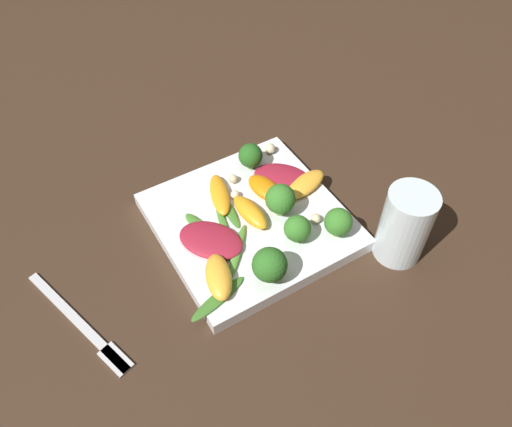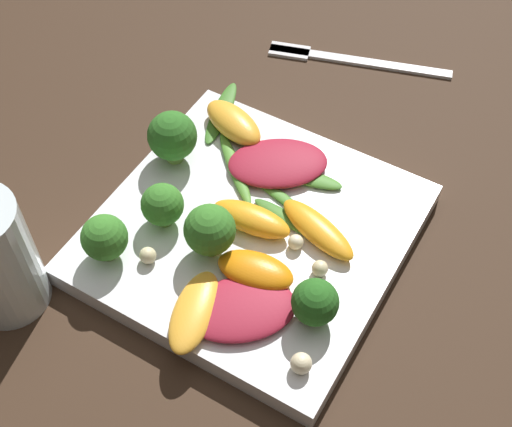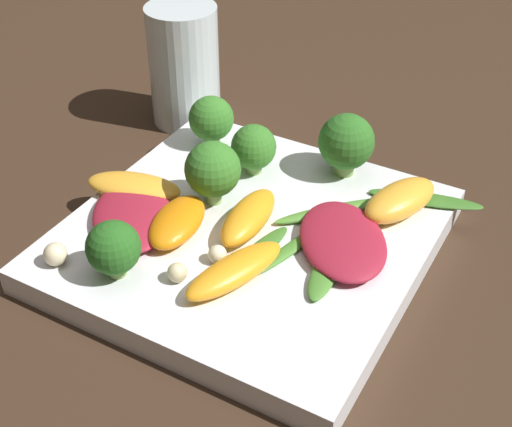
# 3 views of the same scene
# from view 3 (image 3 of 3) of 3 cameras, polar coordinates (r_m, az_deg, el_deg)

# --- Properties ---
(ground_plane) EXTENTS (2.40, 2.40, 0.00)m
(ground_plane) POSITION_cam_3_polar(r_m,az_deg,el_deg) (0.52, -0.59, -2.90)
(ground_plane) COLOR #382619
(plate) EXTENTS (0.24, 0.24, 0.02)m
(plate) POSITION_cam_3_polar(r_m,az_deg,el_deg) (0.52, -0.60, -2.04)
(plate) COLOR white
(plate) RESTS_ON ground_plane
(drinking_glass) EXTENTS (0.06, 0.06, 0.11)m
(drinking_glass) POSITION_cam_3_polar(r_m,az_deg,el_deg) (0.66, -5.78, 11.69)
(drinking_glass) COLOR silver
(drinking_glass) RESTS_ON ground_plane
(radicchio_leaf_0) EXTENTS (0.10, 0.10, 0.01)m
(radicchio_leaf_0) POSITION_cam_3_polar(r_m,az_deg,el_deg) (0.52, -9.84, -0.15)
(radicchio_leaf_0) COLOR maroon
(radicchio_leaf_0) RESTS_ON plate
(radicchio_leaf_1) EXTENTS (0.11, 0.10, 0.01)m
(radicchio_leaf_1) POSITION_cam_3_polar(r_m,az_deg,el_deg) (0.49, 6.95, -2.12)
(radicchio_leaf_1) COLOR maroon
(radicchio_leaf_1) RESTS_ON plate
(orange_segment_0) EXTENTS (0.08, 0.05, 0.02)m
(orange_segment_0) POSITION_cam_3_polar(r_m,az_deg,el_deg) (0.46, -1.72, -4.57)
(orange_segment_0) COLOR orange
(orange_segment_0) RESTS_ON plate
(orange_segment_1) EXTENTS (0.05, 0.08, 0.01)m
(orange_segment_1) POSITION_cam_3_polar(r_m,az_deg,el_deg) (0.55, -9.75, 2.14)
(orange_segment_1) COLOR #FCAD33
(orange_segment_1) RESTS_ON plate
(orange_segment_2) EXTENTS (0.08, 0.05, 0.02)m
(orange_segment_2) POSITION_cam_3_polar(r_m,az_deg,el_deg) (0.53, 11.44, 1.06)
(orange_segment_2) COLOR #FCAD33
(orange_segment_2) RESTS_ON plate
(orange_segment_3) EXTENTS (0.07, 0.03, 0.02)m
(orange_segment_3) POSITION_cam_3_polar(r_m,az_deg,el_deg) (0.50, -0.94, -0.25)
(orange_segment_3) COLOR orange
(orange_segment_3) RESTS_ON plate
(orange_segment_4) EXTENTS (0.07, 0.04, 0.02)m
(orange_segment_4) POSITION_cam_3_polar(r_m,az_deg,el_deg) (0.50, -6.32, -0.65)
(orange_segment_4) COLOR orange
(orange_segment_4) RESTS_ON plate
(broccoli_floret_0) EXTENTS (0.04, 0.04, 0.04)m
(broccoli_floret_0) POSITION_cam_3_polar(r_m,az_deg,el_deg) (0.47, -11.34, -2.74)
(broccoli_floret_0) COLOR #7A9E51
(broccoli_floret_0) RESTS_ON plate
(broccoli_floret_1) EXTENTS (0.04, 0.04, 0.04)m
(broccoli_floret_1) POSITION_cam_3_polar(r_m,az_deg,el_deg) (0.59, -3.61, 7.53)
(broccoli_floret_1) COLOR #84AD5B
(broccoli_floret_1) RESTS_ON plate
(broccoli_floret_2) EXTENTS (0.04, 0.04, 0.05)m
(broccoli_floret_2) POSITION_cam_3_polar(r_m,az_deg,el_deg) (0.56, 7.23, 5.64)
(broccoli_floret_2) COLOR #7A9E51
(broccoli_floret_2) RESTS_ON plate
(broccoli_floret_3) EXTENTS (0.04, 0.04, 0.05)m
(broccoli_floret_3) POSITION_cam_3_polar(r_m,az_deg,el_deg) (0.52, -3.48, 3.49)
(broccoli_floret_3) COLOR #84AD5B
(broccoli_floret_3) RESTS_ON plate
(broccoli_floret_4) EXTENTS (0.04, 0.04, 0.04)m
(broccoli_floret_4) POSITION_cam_3_polar(r_m,az_deg,el_deg) (0.56, -0.19, 5.28)
(broccoli_floret_4) COLOR #84AD5B
(broccoli_floret_4) RESTS_ON plate
(arugula_sprig_0) EXTENTS (0.06, 0.03, 0.01)m
(arugula_sprig_0) POSITION_cam_3_polar(r_m,az_deg,el_deg) (0.47, 5.60, -4.50)
(arugula_sprig_0) COLOR #47842D
(arugula_sprig_0) RESTS_ON plate
(arugula_sprig_1) EXTENTS (0.04, 0.09, 0.00)m
(arugula_sprig_1) POSITION_cam_3_polar(r_m,az_deg,el_deg) (0.55, 13.40, 1.12)
(arugula_sprig_1) COLOR #3D7528
(arugula_sprig_1) RESTS_ON plate
(arugula_sprig_2) EXTENTS (0.07, 0.02, 0.00)m
(arugula_sprig_2) POSITION_cam_3_polar(r_m,az_deg,el_deg) (0.49, 0.18, -3.03)
(arugula_sprig_2) COLOR #3D7528
(arugula_sprig_2) RESTS_ON plate
(arugula_sprig_3) EXTENTS (0.07, 0.07, 0.01)m
(arugula_sprig_3) POSITION_cam_3_polar(r_m,az_deg,el_deg) (0.52, 6.14, 0.22)
(arugula_sprig_3) COLOR #518E33
(arugula_sprig_3) RESTS_ON plate
(arugula_sprig_4) EXTENTS (0.09, 0.03, 0.00)m
(arugula_sprig_4) POSITION_cam_3_polar(r_m,az_deg,el_deg) (0.49, 3.36, -2.47)
(arugula_sprig_4) COLOR #47842D
(arugula_sprig_4) RESTS_ON plate
(macadamia_nut_0) EXTENTS (0.02, 0.02, 0.02)m
(macadamia_nut_0) POSITION_cam_3_polar(r_m,az_deg,el_deg) (0.49, -15.76, -3.16)
(macadamia_nut_0) COLOR beige
(macadamia_nut_0) RESTS_ON plate
(macadamia_nut_1) EXTENTS (0.01, 0.01, 0.01)m
(macadamia_nut_1) POSITION_cam_3_polar(r_m,az_deg,el_deg) (0.57, -4.17, 4.49)
(macadamia_nut_1) COLOR beige
(macadamia_nut_1) RESTS_ON plate
(macadamia_nut_2) EXTENTS (0.01, 0.01, 0.01)m
(macadamia_nut_2) POSITION_cam_3_polar(r_m,az_deg,el_deg) (0.48, -2.95, -3.32)
(macadamia_nut_2) COLOR beige
(macadamia_nut_2) RESTS_ON plate
(macadamia_nut_3) EXTENTS (0.01, 0.01, 0.01)m
(macadamia_nut_3) POSITION_cam_3_polar(r_m,az_deg,el_deg) (0.47, -6.32, -4.72)
(macadamia_nut_3) COLOR beige
(macadamia_nut_3) RESTS_ON plate
(macadamia_nut_4) EXTENTS (0.01, 0.01, 0.01)m
(macadamia_nut_4) POSITION_cam_3_polar(r_m,az_deg,el_deg) (0.52, -5.41, 0.54)
(macadamia_nut_4) COLOR beige
(macadamia_nut_4) RESTS_ON plate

